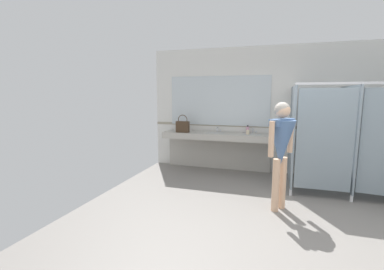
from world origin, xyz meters
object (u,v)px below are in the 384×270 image
object	(u,v)px
person_standing	(281,143)
soap_dispenser	(248,130)
paper_cup	(248,132)
handbag	(183,126)

from	to	relation	value
person_standing	soap_dispenser	distance (m)	2.11
soap_dispenser	paper_cup	distance (m)	0.22
handbag	soap_dispenser	bearing A→B (deg)	11.84
handbag	soap_dispenser	size ratio (longest dim) A/B	2.23
person_standing	paper_cup	xyz separation A→B (m)	(-0.68, 1.78, -0.11)
soap_dispenser	handbag	bearing A→B (deg)	-168.16
handbag	paper_cup	distance (m)	1.50
soap_dispenser	paper_cup	size ratio (longest dim) A/B	1.82
handbag	paper_cup	world-z (taller)	handbag
paper_cup	handbag	bearing A→B (deg)	-176.38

